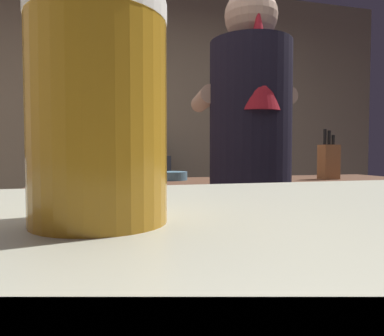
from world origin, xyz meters
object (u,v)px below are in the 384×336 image
Objects in this scene: knife_block at (329,161)px; mixing_bowl at (172,176)px; bottle_hot_sauce at (129,147)px; bottle_olive_oil at (162,145)px; bartender at (250,169)px; pint_glass_near at (99,114)px; chefs_knife at (267,180)px; bottle_vinegar at (159,148)px.

knife_block is 1.70× the size of mixing_bowl.
bottle_hot_sauce is 0.30m from bottle_olive_oil.
knife_block is at bearing -10.50° from mixing_bowl.
bartender reaches higher than pint_glass_near.
bartender reaches higher than knife_block.
knife_block is 1.74m from bottle_hot_sauce.
chefs_knife is 1.01× the size of bottle_olive_oil.
knife_block is at bearing 50.33° from pint_glass_near.
bottle_olive_oil is (-0.75, 1.29, 0.11)m from knife_block.
bottle_olive_oil reaches higher than bottle_vinegar.
knife_block reaches higher than mixing_bowl.
bottle_vinegar is (-0.75, 1.46, 0.09)m from knife_block.
bottle_hot_sauce reaches higher than knife_block.
bottle_vinegar is at bearing 83.15° from chefs_knife.
bartender reaches higher than bottle_hot_sauce.
pint_glass_near is (-0.89, -1.55, 0.17)m from chefs_knife.
bartender reaches higher than chefs_knife.
bottle_olive_oil is (-0.35, 1.29, 0.21)m from chefs_knife.
bottle_hot_sauce is at bearing 84.98° from pint_glass_near.
bartender is 6.10× the size of knife_block.
bartender reaches higher than bottle_vinegar.
bottle_vinegar is at bearing 117.07° from knife_block.
bottle_vinegar is (0.15, 1.30, 0.17)m from mixing_bowl.
bottle_hot_sauce reaches higher than mixing_bowl.
bartender is at bearing -87.84° from bottle_vinegar.
knife_block is 1.50× the size of bottle_hot_sauce.
mixing_bowl is 1.32m from bottle_vinegar.
bottle_hot_sauce reaches higher than bottle_vinegar.
pint_glass_near reaches higher than chefs_knife.
bartender is 1.85m from bottle_hot_sauce.
pint_glass_near is 0.65× the size of bottle_hot_sauce.
bottle_hot_sauce is at bearing 126.32° from knife_block.
bartender is at bearing -87.50° from bottle_olive_oil.
bartender is at bearing -78.93° from bottle_hot_sauce.
mixing_bowl is 0.72× the size of bottle_olive_oil.
chefs_knife is 1.80m from pint_glass_near.
chefs_knife is 1.35m from bottle_olive_oil.
bartender is 1.31m from pint_glass_near.
bartender is at bearing 61.91° from pint_glass_near.
pint_glass_near is 0.53× the size of bottle_olive_oil.
chefs_knife is 1.52m from bottle_vinegar.
chefs_knife is (0.28, 0.40, -0.08)m from bartender.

